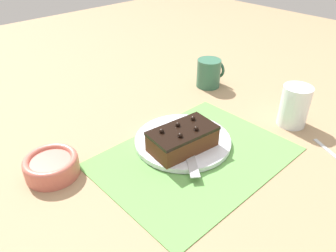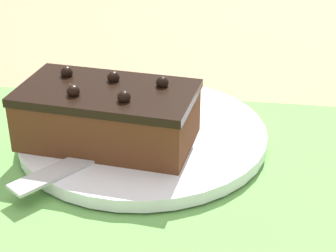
{
  "view_description": "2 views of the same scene",
  "coord_description": "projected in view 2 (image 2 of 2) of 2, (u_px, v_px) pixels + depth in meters",
  "views": [
    {
      "loc": [
        -0.48,
        -0.42,
        0.5
      ],
      "look_at": [
        -0.01,
        0.08,
        0.06
      ],
      "focal_mm": 35.0,
      "sensor_mm": 36.0,
      "label": 1
    },
    {
      "loc": [
        0.11,
        -0.42,
        0.28
      ],
      "look_at": [
        0.04,
        0.06,
        0.02
      ],
      "focal_mm": 60.0,
      "sensor_mm": 36.0,
      "label": 2
    }
  ],
  "objects": [
    {
      "name": "chocolate_cake",
      "position": [
        108.0,
        115.0,
        0.53
      ],
      "size": [
        0.17,
        0.11,
        0.06
      ],
      "rotation": [
        0.0,
        0.0,
        -0.12
      ],
      "color": "#512D19",
      "rests_on": "cake_plate"
    },
    {
      "name": "cake_plate",
      "position": [
        143.0,
        134.0,
        0.56
      ],
      "size": [
        0.25,
        0.25,
        0.01
      ],
      "color": "white",
      "rests_on": "placemat_woven"
    },
    {
      "name": "placemat_woven",
      "position": [
        113.0,
        172.0,
        0.52
      ],
      "size": [
        0.46,
        0.34,
        0.0
      ],
      "primitive_type": "cube",
      "color": "#609E4C",
      "rests_on": "ground_plane"
    },
    {
      "name": "serving_knife",
      "position": [
        135.0,
        132.0,
        0.54
      ],
      "size": [
        0.14,
        0.17,
        0.01
      ],
      "rotation": [
        0.0,
        0.0,
        2.49
      ],
      "color": "#472D19",
      "rests_on": "cake_plate"
    },
    {
      "name": "ground_plane",
      "position": [
        113.0,
        174.0,
        0.52
      ],
      "size": [
        3.0,
        3.0,
        0.0
      ],
      "primitive_type": "plane",
      "color": "#9E7F5B"
    }
  ]
}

